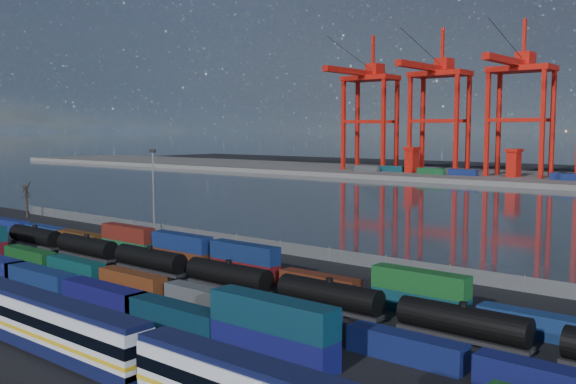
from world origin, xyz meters
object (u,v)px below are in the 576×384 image
Objects in this scene: tanker_string at (329,296)px; bare_tree at (27,199)px; gantry_cranes at (566,80)px; passenger_train at (55,327)px.

bare_tree is (-100.59, 19.31, 2.25)m from tanker_string.
gantry_cranes is at bearing 69.75° from bare_tree.
gantry_cranes is (-23.27, 224.98, 36.77)m from passenger_train.
gantry_cranes is at bearing 95.90° from passenger_train.
tanker_string is 16.08× the size of bare_tree.
passenger_train is 0.38× the size of gantry_cranes.
bare_tree is at bearing -110.25° from gantry_cranes.
gantry_cranes reaches higher than passenger_train.
passenger_train reaches higher than tanker_string.
bare_tree is (-89.45, 45.57, 1.66)m from passenger_train.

